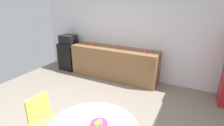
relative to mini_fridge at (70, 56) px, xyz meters
The scene contains 9 objects.
wall_back 2.26m from the mini_fridge, ahead, with size 6.00×0.10×2.60m, color silver.
counter_block 1.63m from the mini_fridge, ahead, with size 2.55×0.60×0.90m, color brown.
mini_fridge is the anchor object (origin of this frame).
microwave 0.56m from the mini_fridge, ahead, with size 0.48×0.38×0.26m, color black.
chair_yellow 3.29m from the mini_fridge, 57.10° to the right, with size 0.46×0.46×0.83m.
fruit_bowl 4.01m from the mini_fridge, 44.87° to the right, with size 0.22×0.22×0.11m.
mug_white 1.03m from the mini_fridge, ahead, with size 0.13×0.08×0.09m.
mug_green 2.61m from the mini_fridge, ahead, with size 0.13×0.08×0.09m.
mug_red 1.85m from the mini_fridge, ahead, with size 0.13×0.08×0.09m.
Camera 1 is at (1.72, -1.66, 2.22)m, focal length 28.48 mm.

